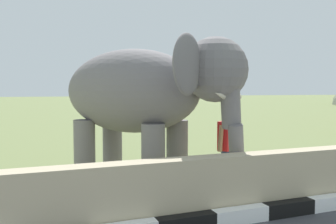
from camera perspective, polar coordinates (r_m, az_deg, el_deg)
barrier_parapet at (r=5.51m, az=2.62°, el=-12.57°), size 28.00×0.36×1.00m
elephant at (r=7.09m, az=-3.73°, el=2.93°), size 3.71×3.92×2.97m
person_handler at (r=7.30m, az=9.52°, el=-5.19°), size 0.62×0.41×1.66m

